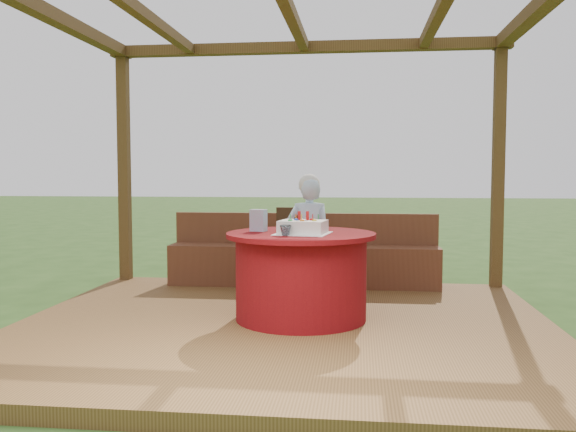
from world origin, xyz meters
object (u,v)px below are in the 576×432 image
(birthday_cake, at_px, (303,227))
(drinking_glass, at_px, (286,230))
(bench, at_px, (303,262))
(chair, at_px, (296,245))
(gift_bag, at_px, (258,220))
(table, at_px, (301,275))
(elderly_woman, at_px, (309,236))

(birthday_cake, height_order, drinking_glass, birthday_cake)
(bench, xyz_separation_m, chair, (-0.05, -0.34, 0.23))
(bench, distance_m, gift_bag, 1.64)
(table, relative_size, elderly_woman, 1.02)
(bench, bearing_deg, elderly_woman, -80.27)
(chair, xyz_separation_m, drinking_glass, (0.08, -1.53, 0.30))
(bench, relative_size, drinking_glass, 31.66)
(table, height_order, gift_bag, gift_bag)
(bench, distance_m, drinking_glass, 1.95)
(chair, distance_m, elderly_woman, 0.44)
(chair, height_order, elderly_woman, elderly_woman)
(bench, relative_size, chair, 3.39)
(birthday_cake, bearing_deg, bench, 95.12)
(elderly_woman, distance_m, gift_bag, 0.90)
(birthday_cake, distance_m, gift_bag, 0.45)
(table, bearing_deg, bench, 94.53)
(bench, distance_m, table, 1.60)
(elderly_woman, bearing_deg, chair, 114.49)
(table, relative_size, gift_bag, 6.67)
(gift_bag, distance_m, drinking_glass, 0.46)
(gift_bag, bearing_deg, drinking_glass, -35.90)
(chair, height_order, gift_bag, gift_bag)
(bench, height_order, drinking_glass, drinking_glass)
(chair, xyz_separation_m, gift_bag, (-0.20, -1.17, 0.35))
(table, bearing_deg, birthday_cake, -75.73)
(birthday_cake, bearing_deg, drinking_glass, -124.98)
(table, relative_size, drinking_glass, 13.46)
(bench, height_order, chair, chair)
(chair, height_order, birthday_cake, birthday_cake)
(drinking_glass, bearing_deg, chair, 92.90)
(elderly_woman, bearing_deg, birthday_cake, -88.35)
(bench, distance_m, chair, 0.41)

